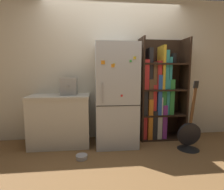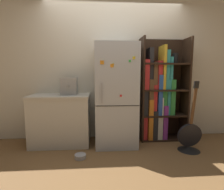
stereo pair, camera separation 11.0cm
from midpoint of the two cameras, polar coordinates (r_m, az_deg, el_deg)
ground_plane at (r=3.11m, az=0.40°, el=-16.13°), size 16.00×16.00×0.00m
wall_back at (r=3.33m, az=-0.53°, el=8.35°), size 8.00×0.05×2.60m
refrigerator at (r=3.00m, az=0.16°, el=-0.07°), size 0.69×0.69×1.71m
bookshelf at (r=3.35m, az=13.65°, el=0.02°), size 0.85×0.38×1.85m
kitchen_counter at (r=3.17m, az=-17.43°, el=-7.77°), size 1.00×0.59×0.86m
espresso_machine at (r=3.07m, az=-14.88°, el=2.73°), size 0.27×0.30×0.29m
guitar at (r=3.15m, az=22.84°, el=-13.20°), size 0.38×0.34×1.12m
pet_bowl at (r=2.72m, az=-11.11°, el=-19.14°), size 0.17×0.17×0.06m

